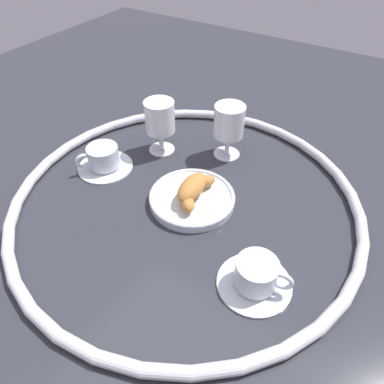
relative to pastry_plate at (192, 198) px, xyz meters
The scene contains 8 objects.
ground_plane 0.02m from the pastry_plate, 45.42° to the right, with size 2.20×2.20×0.00m, color #2D3038.
table_chrome_rim 0.01m from the pastry_plate, 45.42° to the right, with size 0.77×0.77×0.02m, color silver.
pastry_plate is the anchor object (origin of this frame).
croissant_large 0.03m from the pastry_plate, 93.62° to the left, with size 0.14×0.07×0.04m.
coffee_cup_near 0.24m from the pastry_plate, 59.67° to the left, with size 0.14×0.14×0.06m.
coffee_cup_far 0.25m from the pastry_plate, 86.67° to the right, with size 0.14×0.14×0.06m.
juice_glass_left 0.23m from the pastry_plate, 126.23° to the right, with size 0.08×0.08×0.14m.
juice_glass_right 0.22m from the pastry_plate, behind, with size 0.08×0.08×0.14m.
Camera 1 is at (0.49, 0.32, 0.56)m, focal length 33.67 mm.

